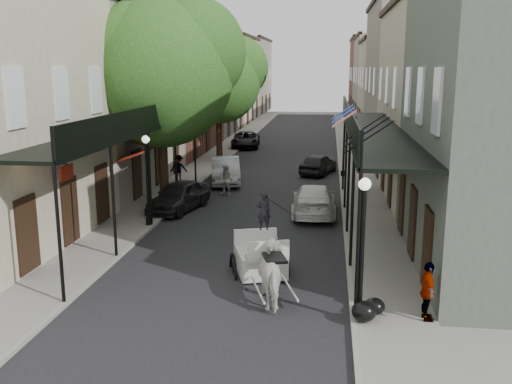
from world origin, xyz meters
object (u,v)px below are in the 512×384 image
(lamppost_left, at_px, (147,179))
(car_right_far, at_px, (318,164))
(lamppost_right_far, at_px, (344,144))
(car_left_far, at_px, (246,140))
(tree_near, at_px, (170,67))
(lamppost_right_near, at_px, (362,247))
(car_left_mid, at_px, (226,171))
(horse, at_px, (275,274))
(tree_far, at_px, (224,77))
(pedestrian_sidewalk_right, at_px, (428,291))
(car_right_near, at_px, (314,200))
(pedestrian_walking, at_px, (226,180))
(pedestrian_sidewalk_left, at_px, (179,168))
(carriage, at_px, (258,238))
(car_left_near, at_px, (179,196))

(lamppost_left, relative_size, car_right_far, 0.98)
(lamppost_right_far, bearing_deg, car_left_far, 122.01)
(tree_near, bearing_deg, car_right_far, 52.39)
(lamppost_right_near, bearing_deg, car_left_mid, 110.94)
(lamppost_right_far, height_order, horse, lamppost_right_far)
(lamppost_right_near, bearing_deg, lamppost_right_far, 90.00)
(tree_far, xyz_separation_m, lamppost_left, (0.15, -18.18, -3.79))
(tree_near, relative_size, pedestrian_sidewalk_right, 6.18)
(tree_near, xyz_separation_m, tree_far, (-0.05, 14.00, -0.65))
(tree_near, distance_m, tree_far, 14.02)
(car_left_far, bearing_deg, car_right_near, -78.43)
(car_left_mid, bearing_deg, horse, -86.41)
(pedestrian_walking, height_order, pedestrian_sidewalk_left, pedestrian_sidewalk_left)
(tree_near, distance_m, car_right_near, 9.02)
(carriage, distance_m, car_left_mid, 14.46)
(carriage, distance_m, pedestrian_sidewalk_right, 5.91)
(horse, relative_size, pedestrian_walking, 1.25)
(pedestrian_walking, bearing_deg, car_right_near, -16.24)
(car_left_near, relative_size, car_left_far, 0.86)
(lamppost_right_far, distance_m, pedestrian_sidewalk_right, 20.03)
(horse, height_order, pedestrian_sidewalk_right, horse)
(pedestrian_walking, bearing_deg, lamppost_right_near, -46.81)
(car_left_near, xyz_separation_m, car_left_far, (0.00, 21.38, -0.04))
(horse, relative_size, car_left_mid, 0.45)
(car_right_near, bearing_deg, car_left_near, -0.70)
(pedestrian_sidewalk_right, distance_m, car_left_far, 33.59)
(lamppost_right_near, bearing_deg, car_right_far, 94.09)
(car_right_near, xyz_separation_m, car_right_far, (0.00, 10.00, -0.04))
(lamppost_right_far, xyz_separation_m, pedestrian_walking, (-6.10, -5.60, -1.25))
(tree_far, relative_size, lamppost_left, 2.32)
(lamppost_left, bearing_deg, lamppost_right_near, -44.29)
(carriage, relative_size, car_right_near, 0.60)
(carriage, relative_size, pedestrian_sidewalk_left, 1.86)
(tree_near, relative_size, lamppost_left, 2.60)
(lamppost_right_near, distance_m, car_left_mid, 18.79)
(car_left_mid, bearing_deg, tree_far, 89.41)
(carriage, relative_size, pedestrian_sidewalk_right, 1.82)
(car_left_mid, xyz_separation_m, car_left_far, (-1.00, 14.81, -0.08))
(pedestrian_sidewalk_left, height_order, car_right_far, pedestrian_sidewalk_left)
(tree_near, bearing_deg, pedestrian_walking, 45.33)
(pedestrian_sidewalk_right, distance_m, car_left_mid, 19.35)
(horse, relative_size, car_right_near, 0.43)
(lamppost_right_near, relative_size, pedestrian_sidewalk_right, 2.38)
(car_left_near, bearing_deg, pedestrian_sidewalk_left, 118.13)
(pedestrian_sidewalk_left, relative_size, car_right_near, 0.32)
(pedestrian_sidewalk_left, relative_size, car_left_near, 0.37)
(lamppost_right_near, height_order, horse, lamppost_right_near)
(tree_near, xyz_separation_m, car_left_near, (0.60, -1.24, -5.79))
(car_right_near, distance_m, car_right_far, 10.00)
(car_left_mid, bearing_deg, car_left_far, 82.53)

